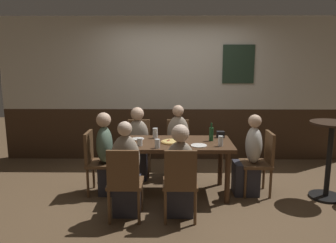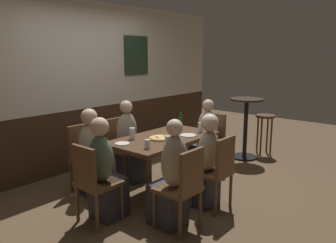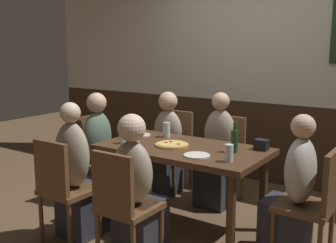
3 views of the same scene
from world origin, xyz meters
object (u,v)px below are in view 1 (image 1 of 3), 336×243
object	(u,v)px
chair_left_far	(139,144)
pint_glass_stout	(157,144)
dining_table	(179,149)
condiment_caddy	(220,134)
chair_left_near	(125,180)
person_left_far	(138,148)
pint_glass_amber	(221,142)
chair_head_west	(97,159)
person_mid_far	(178,148)
chair_head_east	(261,159)
person_head_east	(249,161)
chair_mid_near	(180,180)
person_left_near	(126,176)
pint_glass_pale	(155,134)
person_mid_near	(180,177)
beer_bottle_green	(211,134)
plate_white_large	(199,145)
side_bar_table	(330,154)
plate_white_small	(138,139)
highball_clear	(140,142)
chair_mid_far	(178,144)
pizza	(172,142)
person_head_west	(108,160)

from	to	relation	value
chair_left_far	pint_glass_stout	distance (m)	1.22
dining_table	condiment_caddy	bearing A→B (deg)	24.80
chair_left_near	person_left_far	distance (m)	1.47
pint_glass_amber	chair_left_near	bearing A→B (deg)	-152.54
chair_head_west	person_mid_far	world-z (taller)	person_mid_far
chair_head_east	person_head_east	xyz separation A→B (m)	(-0.16, 0.00, -0.03)
chair_left_near	person_mid_far	bearing A→B (deg)	66.50
chair_mid_near	chair_head_west	size ratio (longest dim) A/B	1.00
dining_table	pint_glass_stout	distance (m)	0.45
person_mid_far	chair_head_west	bearing A→B (deg)	-150.21
condiment_caddy	pint_glass_amber	bearing A→B (deg)	-97.96
person_left_near	pint_glass_pale	world-z (taller)	person_left_near
chair_mid_near	pint_glass_amber	world-z (taller)	chair_mid_near
person_mid_far	person_mid_near	world-z (taller)	person_mid_far
person_left_far	beer_bottle_green	bearing A→B (deg)	-27.81
beer_bottle_green	condiment_caddy	world-z (taller)	beer_bottle_green
plate_white_large	condiment_caddy	world-z (taller)	condiment_caddy
chair_mid_near	person_mid_far	xyz separation A→B (m)	(-0.00, 1.47, -0.01)
pint_glass_stout	side_bar_table	bearing A→B (deg)	4.30
person_head_east	plate_white_small	distance (m)	1.59
chair_left_far	person_mid_near	bearing A→B (deg)	-66.49
dining_table	person_head_east	distance (m)	0.99
person_mid_near	pint_glass_stout	distance (m)	0.55
pint_glass_stout	highball_clear	bearing A→B (deg)	155.54
chair_mid_far	chair_left_far	bearing A→B (deg)	180.00
plate_white_small	beer_bottle_green	bearing A→B (deg)	-4.12
chair_left_far	person_head_east	world-z (taller)	person_head_east
chair_left_near	pizza	size ratio (longest dim) A/B	2.99
chair_head_west	pint_glass_amber	xyz separation A→B (m)	(1.68, -0.20, 0.30)
chair_head_west	beer_bottle_green	distance (m)	1.63
chair_left_far	plate_white_small	world-z (taller)	chair_left_far
chair_head_east	pint_glass_stout	size ratio (longest dim) A/B	7.53
chair_mid_far	highball_clear	distance (m)	1.18
person_head_west	person_head_east	bearing A→B (deg)	0.00
person_left_near	pint_glass_pale	xyz separation A→B (m)	(0.30, 0.89, 0.32)
chair_left_far	chair_mid_far	bearing A→B (deg)	0.00
person_mid_far	pint_glass_stout	bearing A→B (deg)	-106.39
pint_glass_amber	highball_clear	xyz separation A→B (m)	(-1.06, -0.00, -0.01)
dining_table	person_head_east	xyz separation A→B (m)	(0.98, 0.00, -0.18)
person_head_west	pizza	xyz separation A→B (m)	(0.88, -0.03, 0.26)
dining_table	person_head_west	bearing A→B (deg)	180.00
plate_white_large	plate_white_small	bearing A→B (deg)	157.08
person_mid_far	highball_clear	xyz separation A→B (m)	(-0.52, -0.86, 0.30)
person_left_near	highball_clear	xyz separation A→B (m)	(0.12, 0.45, 0.30)
chair_left_near	person_left_near	bearing A→B (deg)	90.00
chair_left_far	chair_mid_near	xyz separation A→B (m)	(0.64, -1.63, 0.00)
person_left_far	plate_white_small	distance (m)	0.57
chair_mid_far	beer_bottle_green	bearing A→B (deg)	-58.58
chair_head_east	person_left_far	distance (m)	1.90
chair_left_far	person_left_near	bearing A→B (deg)	-90.00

